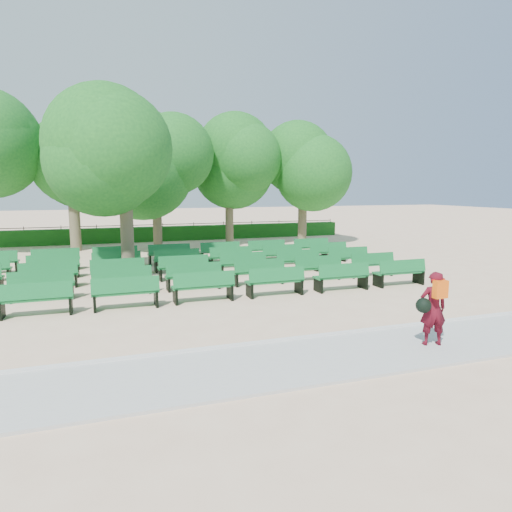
{
  "coord_description": "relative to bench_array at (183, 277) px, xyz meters",
  "views": [
    {
      "loc": [
        -2.9,
        -15.0,
        3.32
      ],
      "look_at": [
        1.96,
        -1.0,
        1.1
      ],
      "focal_mm": 32.0,
      "sensor_mm": 36.0,
      "label": 1
    }
  ],
  "objects": [
    {
      "name": "tree_among",
      "position": [
        -1.88,
        0.78,
        3.93
      ],
      "size": [
        4.12,
        4.12,
        5.91
      ],
      "color": "brown",
      "rests_on": "ground"
    },
    {
      "name": "bench_array",
      "position": [
        0.0,
        0.0,
        0.0
      ],
      "size": [
        1.84,
        0.68,
        1.14
      ],
      "rotation": [
        0.0,
        0.0,
        0.06
      ],
      "color": "#126A2E",
      "rests_on": "ground"
    },
    {
      "name": "person",
      "position": [
        3.61,
        -8.93,
        0.77
      ],
      "size": [
        0.77,
        0.5,
        1.56
      ],
      "rotation": [
        0.0,
        0.0,
        2.9
      ],
      "color": "#4B0A16",
      "rests_on": "ground"
    },
    {
      "name": "tree_line",
      "position": [
        0.04,
        8.6,
        -0.09
      ],
      "size": [
        21.8,
        6.8,
        7.04
      ],
      "primitive_type": null,
      "color": "#1D6A20",
      "rests_on": "ground"
    },
    {
      "name": "curb",
      "position": [
        0.04,
        -7.65,
        -0.04
      ],
      "size": [
        30.0,
        0.12,
        0.1
      ],
      "primitive_type": "cube",
      "color": "silver",
      "rests_on": "ground"
    },
    {
      "name": "ground",
      "position": [
        0.04,
        -1.4,
        -0.09
      ],
      "size": [
        120.0,
        120.0,
        0.0
      ],
      "primitive_type": "plane",
      "color": "beige"
    },
    {
      "name": "fence",
      "position": [
        0.04,
        13.0,
        -0.09
      ],
      "size": [
        26.0,
        0.1,
        1.02
      ],
      "primitive_type": null,
      "color": "black",
      "rests_on": "ground"
    },
    {
      "name": "paving",
      "position": [
        0.04,
        -8.8,
        -0.06
      ],
      "size": [
        30.0,
        2.2,
        0.06
      ],
      "primitive_type": "cube",
      "color": "#B3B3AE",
      "rests_on": "ground"
    },
    {
      "name": "hedge",
      "position": [
        0.04,
        12.6,
        0.36
      ],
      "size": [
        26.0,
        0.7,
        0.9
      ],
      "primitive_type": "cube",
      "color": "#195C19",
      "rests_on": "ground"
    }
  ]
}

